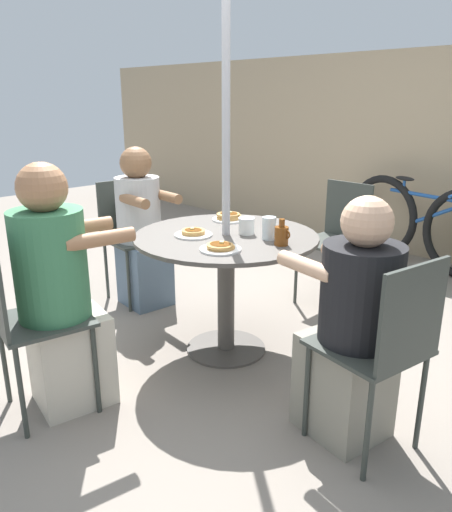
% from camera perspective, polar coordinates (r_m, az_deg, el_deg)
% --- Properties ---
extents(ground_plane, '(12.00, 12.00, 0.00)m').
position_cam_1_polar(ground_plane, '(3.14, -0.00, -10.58)').
color(ground_plane, gray).
extents(back_fence, '(10.00, 0.06, 1.92)m').
position_cam_1_polar(back_fence, '(5.09, 22.51, 10.39)').
color(back_fence, tan).
rests_on(back_fence, ground).
extents(patio_table, '(1.06, 1.06, 0.74)m').
position_cam_1_polar(patio_table, '(2.92, -0.00, -0.46)').
color(patio_table, '#4C4742').
rests_on(patio_table, ground).
extents(umbrella_pole, '(0.05, 0.05, 2.15)m').
position_cam_1_polar(umbrella_pole, '(2.80, -0.00, 9.17)').
color(umbrella_pole, '#ADADB2').
rests_on(umbrella_pole, ground).
extents(patio_chair_north, '(0.47, 0.47, 0.90)m').
position_cam_1_polar(patio_chair_north, '(2.51, -22.00, -6.18)').
color(patio_chair_north, '#333833').
rests_on(patio_chair_north, ground).
extents(diner_north, '(0.41, 0.56, 1.22)m').
position_cam_1_polar(diner_north, '(2.53, -18.45, -4.66)').
color(diner_north, beige).
rests_on(diner_north, ground).
extents(patio_chair_east, '(0.47, 0.47, 0.90)m').
position_cam_1_polar(patio_chair_east, '(2.17, 17.63, -9.46)').
color(patio_chair_east, '#333833').
rests_on(patio_chair_east, ground).
extents(diner_east, '(0.54, 0.41, 1.12)m').
position_cam_1_polar(diner_east, '(2.27, 14.23, -8.39)').
color(diner_east, gray).
rests_on(diner_east, ground).
extents(patio_chair_south, '(0.42, 0.42, 0.90)m').
position_cam_1_polar(patio_chair_south, '(3.77, 12.67, 2.48)').
color(patio_chair_south, '#333833').
rests_on(patio_chair_south, ground).
extents(patio_chair_west, '(0.44, 0.44, 0.90)m').
position_cam_1_polar(patio_chair_west, '(3.84, -10.90, 2.87)').
color(patio_chair_west, '#333833').
rests_on(patio_chair_west, ground).
extents(diner_west, '(0.51, 0.36, 1.16)m').
position_cam_1_polar(diner_west, '(3.70, -9.66, 2.59)').
color(diner_west, slate).
rests_on(diner_west, ground).
extents(pancake_plate_a, '(0.22, 0.22, 0.05)m').
position_cam_1_polar(pancake_plate_a, '(2.85, -3.75, 2.61)').
color(pancake_plate_a, white).
rests_on(pancake_plate_a, patio_table).
extents(pancake_plate_b, '(0.22, 0.22, 0.05)m').
position_cam_1_polar(pancake_plate_b, '(2.57, -0.64, 0.96)').
color(pancake_plate_b, white).
rests_on(pancake_plate_b, patio_table).
extents(pancake_plate_c, '(0.22, 0.22, 0.06)m').
position_cam_1_polar(pancake_plate_c, '(3.21, 0.33, 4.45)').
color(pancake_plate_c, white).
rests_on(pancake_plate_c, patio_table).
extents(syrup_bottle, '(0.10, 0.08, 0.14)m').
position_cam_1_polar(syrup_bottle, '(2.67, 6.37, 2.40)').
color(syrup_bottle, brown).
rests_on(syrup_bottle, patio_table).
extents(coffee_cup, '(0.09, 0.09, 0.10)m').
position_cam_1_polar(coffee_cup, '(2.87, 2.36, 3.46)').
color(coffee_cup, white).
rests_on(coffee_cup, patio_table).
extents(drinking_glass_a, '(0.08, 0.08, 0.13)m').
position_cam_1_polar(drinking_glass_a, '(2.77, 4.94, 3.19)').
color(drinking_glass_a, silver).
rests_on(drinking_glass_a, patio_table).
extents(bicycle, '(1.62, 0.49, 0.80)m').
position_cam_1_polar(bicycle, '(4.85, 21.32, 3.46)').
color(bicycle, black).
rests_on(bicycle, ground).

